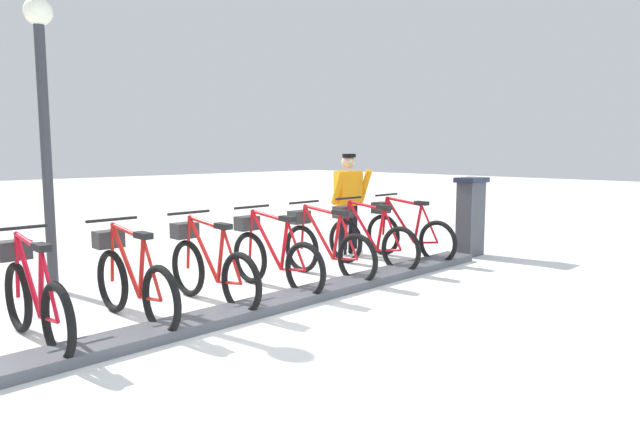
{
  "coord_description": "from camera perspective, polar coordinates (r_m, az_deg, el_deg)",
  "views": [
    {
      "loc": [
        -4.51,
        3.51,
        1.72
      ],
      "look_at": [
        0.5,
        -1.42,
        0.9
      ],
      "focal_mm": 30.66,
      "sensor_mm": 36.0,
      "label": 1
    }
  ],
  "objects": [
    {
      "name": "bike_docked_4",
      "position": [
        6.25,
        -11.52,
        -5.41
      ],
      "size": [
        1.72,
        0.54,
        1.02
      ],
      "color": "black",
      "rests_on": "ground"
    },
    {
      "name": "bike_docked_5",
      "position": [
        5.82,
        -19.11,
        -6.54
      ],
      "size": [
        1.72,
        0.54,
        1.02
      ],
      "color": "black",
      "rests_on": "ground"
    },
    {
      "name": "lamp_post",
      "position": [
        7.37,
        -26.94,
        10.6
      ],
      "size": [
        0.32,
        0.32,
        3.48
      ],
      "color": "#2D2D33",
      "rests_on": "ground"
    },
    {
      "name": "dock_rail_base",
      "position": [
        5.96,
        -6.47,
        -9.67
      ],
      "size": [
        0.44,
        8.08,
        0.1
      ],
      "primitive_type": "cube",
      "color": "#47474C",
      "rests_on": "ground"
    },
    {
      "name": "bike_docked_6",
      "position": [
        5.5,
        -27.76,
        -7.69
      ],
      "size": [
        1.72,
        0.54,
        1.02
      ],
      "color": "black",
      "rests_on": "ground"
    },
    {
      "name": "ground_plane",
      "position": [
        5.97,
        -6.46,
        -10.13
      ],
      "size": [
        60.0,
        60.0,
        0.0
      ],
      "primitive_type": "plane",
      "color": "silver"
    },
    {
      "name": "worker_near_rack",
      "position": [
        8.94,
        2.98,
        1.42
      ],
      "size": [
        0.56,
        0.68,
        1.66
      ],
      "color": "white",
      "rests_on": "ground"
    },
    {
      "name": "bike_docked_0",
      "position": [
        8.74,
        8.9,
        -1.93
      ],
      "size": [
        1.72,
        0.54,
        1.02
      ],
      "color": "black",
      "rests_on": "ground"
    },
    {
      "name": "bike_docked_1",
      "position": [
        8.04,
        5.03,
        -2.63
      ],
      "size": [
        1.72,
        0.54,
        1.02
      ],
      "color": "black",
      "rests_on": "ground"
    },
    {
      "name": "bike_docked_3",
      "position": [
        6.77,
        -5.04,
        -4.36
      ],
      "size": [
        1.72,
        0.54,
        1.02
      ],
      "color": "black",
      "rests_on": "ground"
    },
    {
      "name": "bike_docked_2",
      "position": [
        7.38,
        0.43,
        -3.44
      ],
      "size": [
        1.72,
        0.54,
        1.02
      ],
      "color": "black",
      "rests_on": "ground"
    },
    {
      "name": "payment_kiosk",
      "position": [
        9.21,
        15.42,
        -0.17
      ],
      "size": [
        0.36,
        0.52,
        1.28
      ],
      "color": "#38383D",
      "rests_on": "ground"
    }
  ]
}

